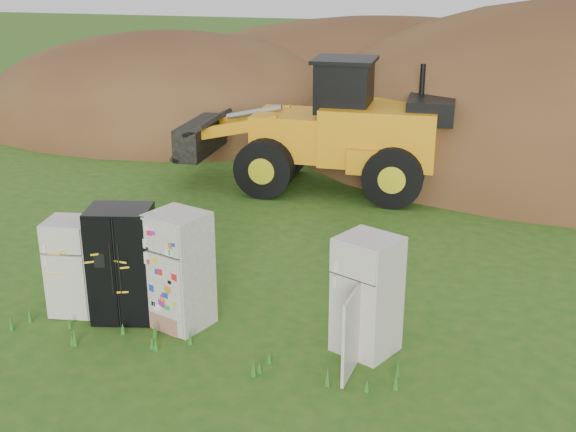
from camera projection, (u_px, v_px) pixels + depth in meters
name	position (u px, v px, depth m)	size (l,w,h in m)	color
ground	(218.00, 330.00, 11.04)	(120.00, 120.00, 0.00)	#245416
fridge_leftmost	(72.00, 266.00, 11.38)	(0.69, 0.66, 1.55)	beige
fridge_black_side	(123.00, 264.00, 11.16)	(0.95, 0.75, 1.81)	black
fridge_sticker	(180.00, 270.00, 10.92)	(0.81, 0.75, 1.82)	silver
fridge_open_door	(367.00, 295.00, 10.19)	(0.79, 0.73, 1.74)	beige
wheel_loader	(311.00, 124.00, 17.48)	(6.58, 2.67, 3.19)	orange
dirt_mound_left	(174.00, 121.00, 25.36)	(14.36, 10.77, 6.15)	#482817
dirt_mound_back	(389.00, 106.00, 27.81)	(20.48, 13.65, 6.73)	#482817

